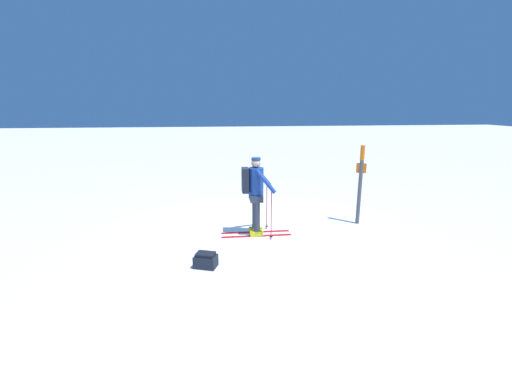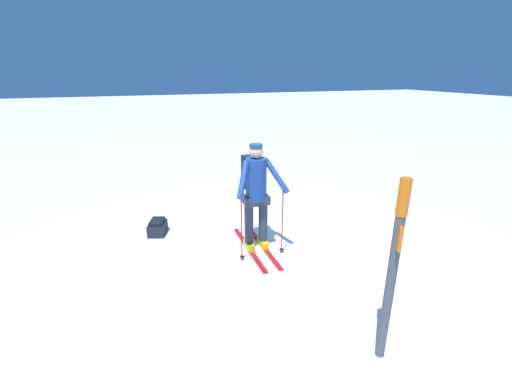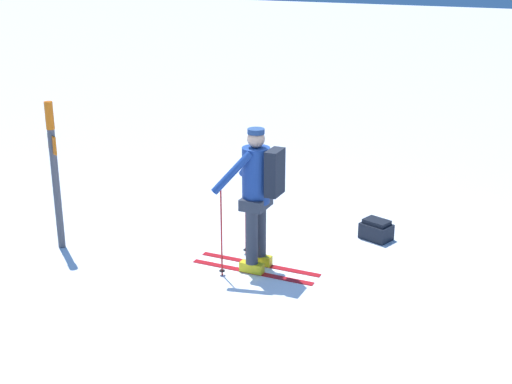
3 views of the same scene
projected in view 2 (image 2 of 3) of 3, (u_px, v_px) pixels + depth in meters
ground_plane at (266, 247)px, 5.89m from camera, size 80.00×80.00×0.00m
skier at (256, 190)px, 5.54m from camera, size 0.88×1.62×1.80m
dropped_backpack at (158, 227)px, 6.33m from camera, size 0.40×0.48×0.28m
trail_marker at (394, 260)px, 3.28m from camera, size 0.14×0.22×1.98m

